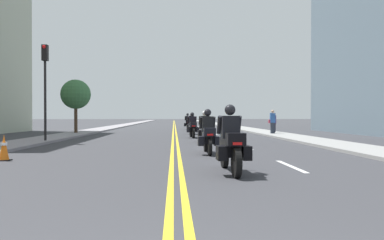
# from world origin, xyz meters

# --- Properties ---
(ground_plane) EXTENTS (264.00, 264.00, 0.00)m
(ground_plane) POSITION_xyz_m (0.00, 48.00, 0.00)
(ground_plane) COLOR #35353A
(sidewalk_left) EXTENTS (2.28, 144.00, 0.12)m
(sidewalk_left) POSITION_xyz_m (-7.30, 48.00, 0.06)
(sidewalk_left) COLOR gray
(sidewalk_left) RESTS_ON ground
(sidewalk_right) EXTENTS (2.28, 144.00, 0.12)m
(sidewalk_right) POSITION_xyz_m (7.30, 48.00, 0.06)
(sidewalk_right) COLOR gray
(sidewalk_right) RESTS_ON ground
(centreline_yellow_inner) EXTENTS (0.12, 132.00, 0.01)m
(centreline_yellow_inner) POSITION_xyz_m (-0.12, 48.00, 0.00)
(centreline_yellow_inner) COLOR yellow
(centreline_yellow_inner) RESTS_ON ground
(centreline_yellow_outer) EXTENTS (0.12, 132.00, 0.01)m
(centreline_yellow_outer) POSITION_xyz_m (0.12, 48.00, 0.00)
(centreline_yellow_outer) COLOR yellow
(centreline_yellow_outer) RESTS_ON ground
(lane_dashes_white) EXTENTS (0.14, 56.40, 0.01)m
(lane_dashes_white) POSITION_xyz_m (3.08, 29.00, 0.00)
(lane_dashes_white) COLOR silver
(lane_dashes_white) RESTS_ON ground
(motorcycle_0) EXTENTS (0.77, 2.25, 1.63)m
(motorcycle_0) POSITION_xyz_m (1.28, 6.92, 0.66)
(motorcycle_0) COLOR black
(motorcycle_0) RESTS_ON ground
(motorcycle_1) EXTENTS (0.76, 2.14, 1.61)m
(motorcycle_1) POSITION_xyz_m (1.16, 11.31, 0.66)
(motorcycle_1) COLOR black
(motorcycle_1) RESTS_ON ground
(motorcycle_2) EXTENTS (0.77, 2.23, 1.64)m
(motorcycle_2) POSITION_xyz_m (1.51, 16.76, 0.65)
(motorcycle_2) COLOR black
(motorcycle_2) RESTS_ON ground
(motorcycle_3) EXTENTS (0.78, 2.17, 1.60)m
(motorcycle_3) POSITION_xyz_m (1.10, 21.12, 0.65)
(motorcycle_3) COLOR black
(motorcycle_3) RESTS_ON ground
(motorcycle_4) EXTENTS (0.77, 2.30, 1.61)m
(motorcycle_4) POSITION_xyz_m (1.26, 25.56, 0.66)
(motorcycle_4) COLOR black
(motorcycle_4) RESTS_ON ground
(motorcycle_5) EXTENTS (0.78, 2.09, 1.66)m
(motorcycle_5) POSITION_xyz_m (1.50, 30.38, 0.67)
(motorcycle_5) COLOR black
(motorcycle_5) RESTS_ON ground
(motorcycle_6) EXTENTS (0.76, 2.16, 1.67)m
(motorcycle_6) POSITION_xyz_m (1.34, 35.15, 0.66)
(motorcycle_6) COLOR black
(motorcycle_6) RESTS_ON ground
(traffic_cone_0) EXTENTS (0.36, 0.36, 0.79)m
(traffic_cone_0) POSITION_xyz_m (-5.19, 9.67, 0.39)
(traffic_cone_0) COLOR black
(traffic_cone_0) RESTS_ON ground
(traffic_light_near) EXTENTS (0.28, 0.38, 4.95)m
(traffic_light_near) POSITION_xyz_m (-6.56, 17.12, 3.42)
(traffic_light_near) COLOR black
(traffic_light_near) RESTS_ON ground
(pedestrian_0) EXTENTS (0.42, 0.36, 1.64)m
(pedestrian_0) POSITION_xyz_m (7.71, 26.38, 0.85)
(pedestrian_0) COLOR #252332
(pedestrian_0) RESTS_ON ground
(pedestrian_2) EXTENTS (0.48, 0.22, 1.81)m
(pedestrian_2) POSITION_xyz_m (7.02, 24.14, 0.94)
(pedestrian_2) COLOR #272D3A
(pedestrian_2) RESTS_ON ground
(street_tree_0) EXTENTS (2.19, 2.19, 4.09)m
(street_tree_0) POSITION_xyz_m (-7.37, 25.88, 2.97)
(street_tree_0) COLOR #483424
(street_tree_0) RESTS_ON ground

